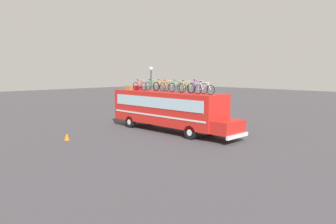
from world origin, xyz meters
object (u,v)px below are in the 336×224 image
Objects in this scene: luggage_bag_1 at (130,88)px; street_lamp at (151,85)px; rooftop_bicycle_2 at (152,86)px; rooftop_bicycle_6 at (185,88)px; rooftop_bicycle_1 at (140,86)px; bus at (169,109)px; rooftop_bicycle_3 at (161,86)px; rooftop_bicycle_7 at (197,88)px; rooftop_bicycle_8 at (204,89)px; luggage_bag_2 at (138,88)px; traffic_cone at (67,137)px; rooftop_bicycle_4 at (167,87)px; rooftop_bicycle_5 at (177,87)px.

street_lamp is at bearing 120.08° from luggage_bag_1.
rooftop_bicycle_2 and rooftop_bicycle_6 have the same top height.
rooftop_bicycle_1 is (1.40, -0.12, 0.20)m from luggage_bag_1.
street_lamp is at bearing 146.81° from bus.
rooftop_bicycle_3 reaches higher than bus.
rooftop_bicycle_6 is at bearing -28.03° from street_lamp.
rooftop_bicycle_8 is (0.96, -0.47, -0.04)m from rooftop_bicycle_7.
luggage_bag_2 is 0.33× the size of rooftop_bicycle_7.
rooftop_bicycle_7 is at bearing -24.76° from street_lamp.
rooftop_bicycle_6 is 3.45× the size of traffic_cone.
luggage_bag_2 is at bearing 177.43° from rooftop_bicycle_8.
street_lamp is at bearing 143.93° from rooftop_bicycle_3.
luggage_bag_2 is at bearing -178.68° from rooftop_bicycle_7.
rooftop_bicycle_7 is at bearing 153.97° from rooftop_bicycle_8.
rooftop_bicycle_1 is 0.98× the size of rooftop_bicycle_8.
rooftop_bicycle_7 is 1.04× the size of rooftop_bicycle_8.
luggage_bag_2 is at bearing 97.74° from traffic_cone.
rooftop_bicycle_8 is 3.70× the size of traffic_cone.
rooftop_bicycle_6 is 0.33× the size of street_lamp.
street_lamp is at bearing 138.35° from rooftop_bicycle_2.
bus is 2.44m from rooftop_bicycle_6.
luggage_bag_2 is 1.29× the size of traffic_cone.
traffic_cone is at bearing -87.41° from rooftop_bicycle_1.
rooftop_bicycle_3 is at bearing 178.20° from rooftop_bicycle_7.
luggage_bag_2 is 2.51m from rooftop_bicycle_3.
rooftop_bicycle_3 is at bearing 163.51° from rooftop_bicycle_4.
rooftop_bicycle_5 is 9.21m from street_lamp.
rooftop_bicycle_5 is 1.01× the size of rooftop_bicycle_8.
traffic_cone is at bearing -75.94° from luggage_bag_1.
rooftop_bicycle_8 is at bearing -0.45° from luggage_bag_1.
luggage_bag_2 is 0.35× the size of rooftop_bicycle_3.
rooftop_bicycle_2 reaches higher than rooftop_bicycle_8.
rooftop_bicycle_4 is at bearing -33.82° from street_lamp.
rooftop_bicycle_2 is 7.89m from traffic_cone.
traffic_cone is (0.96, -7.06, -2.98)m from luggage_bag_2.
street_lamp reaches higher than rooftop_bicycle_6.
rooftop_bicycle_8 is at bearing -26.03° from rooftop_bicycle_7.
bus is 3.36m from rooftop_bicycle_1.
rooftop_bicycle_4 is 0.34× the size of street_lamp.
street_lamp reaches higher than rooftop_bicycle_2.
rooftop_bicycle_1 is 6.59m from rooftop_bicycle_8.
rooftop_bicycle_5 reaches higher than rooftop_bicycle_3.
rooftop_bicycle_1 is at bearing -49.98° from street_lamp.
luggage_bag_1 is 1.46× the size of traffic_cone.
rooftop_bicycle_6 is 0.89× the size of rooftop_bicycle_7.
rooftop_bicycle_3 is at bearing 175.32° from rooftop_bicycle_5.
rooftop_bicycle_6 is at bearing 1.91° from luggage_bag_1.
rooftop_bicycle_5 reaches higher than luggage_bag_2.
rooftop_bicycle_4 is 3.56× the size of traffic_cone.
street_lamp is (-10.88, 5.04, -0.20)m from rooftop_bicycle_8.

